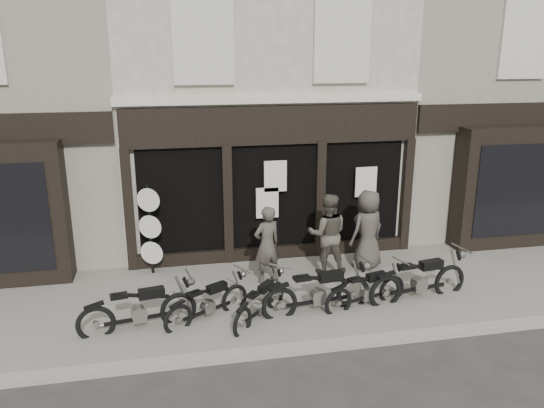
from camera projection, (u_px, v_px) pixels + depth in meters
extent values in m
plane|color=#2D2B28|center=(304.00, 316.00, 10.64)|extent=(90.00, 90.00, 0.00)
cube|color=slate|center=(293.00, 294.00, 11.47)|extent=(30.00, 4.20, 0.12)
cube|color=gray|center=(321.00, 346.00, 9.45)|extent=(30.00, 0.25, 0.13)
cube|color=beige|center=(253.00, 88.00, 15.15)|extent=(7.20, 6.00, 8.20)
cube|color=black|center=(274.00, 125.00, 12.43)|extent=(7.10, 0.18, 0.90)
cube|color=black|center=(274.00, 204.00, 13.03)|extent=(6.50, 0.10, 2.95)
cube|color=black|center=(274.00, 254.00, 13.32)|extent=(7.10, 0.20, 0.44)
cube|color=beige|center=(274.00, 99.00, 12.29)|extent=(7.30, 0.22, 0.18)
cube|color=beige|center=(203.00, 38.00, 11.61)|extent=(1.35, 0.12, 2.00)
cube|color=black|center=(203.00, 38.00, 11.64)|extent=(1.05, 0.06, 1.70)
cube|color=beige|center=(342.00, 39.00, 12.22)|extent=(1.35, 0.12, 2.00)
cube|color=black|center=(342.00, 39.00, 12.25)|extent=(1.05, 0.06, 1.70)
cube|color=black|center=(129.00, 211.00, 12.28)|extent=(0.22, 0.22, 3.00)
cube|color=black|center=(228.00, 206.00, 12.72)|extent=(0.22, 0.22, 3.00)
cube|color=black|center=(320.00, 201.00, 13.16)|extent=(0.22, 0.22, 3.00)
cube|color=black|center=(406.00, 196.00, 13.59)|extent=(0.22, 0.22, 3.00)
cube|color=beige|center=(275.00, 176.00, 12.65)|extent=(0.55, 0.04, 0.75)
cube|color=beige|center=(366.00, 182.00, 13.16)|extent=(0.55, 0.04, 0.75)
cube|color=beige|center=(267.00, 203.00, 12.79)|extent=(0.55, 0.04, 0.75)
cube|color=gray|center=(15.00, 92.00, 13.94)|extent=(5.50, 6.00, 8.20)
cube|color=gray|center=(455.00, 86.00, 16.35)|extent=(5.50, 6.00, 8.20)
cube|color=black|center=(514.00, 187.00, 13.87)|extent=(3.20, 0.70, 3.20)
cube|color=black|center=(522.00, 190.00, 13.54)|extent=(2.60, 0.06, 2.40)
cube|color=black|center=(515.00, 117.00, 13.65)|extent=(5.40, 0.16, 0.70)
cube|color=beige|center=(525.00, 40.00, 13.13)|extent=(1.30, 0.10, 1.90)
cube|color=black|center=(524.00, 40.00, 13.16)|extent=(1.00, 0.06, 1.60)
torus|color=black|center=(178.00, 310.00, 10.17)|extent=(0.72, 0.22, 0.71)
torus|color=black|center=(96.00, 324.00, 9.63)|extent=(0.72, 0.22, 0.71)
cube|color=black|center=(138.00, 319.00, 9.91)|extent=(1.23, 0.27, 0.06)
cube|color=gray|center=(139.00, 314.00, 9.90)|extent=(0.28, 0.23, 0.27)
cube|color=black|center=(151.00, 293.00, 9.87)|extent=(0.50, 0.26, 0.18)
cube|color=black|center=(119.00, 296.00, 9.66)|extent=(0.35, 0.26, 0.06)
cylinder|color=gray|center=(189.00, 275.00, 10.06)|extent=(0.14, 0.60, 0.04)
torus|color=black|center=(234.00, 299.00, 10.71)|extent=(0.58, 0.38, 0.62)
torus|color=black|center=(178.00, 320.00, 9.88)|extent=(0.58, 0.38, 0.62)
cube|color=black|center=(207.00, 311.00, 10.30)|extent=(0.96, 0.58, 0.05)
cube|color=gray|center=(208.00, 307.00, 10.30)|extent=(0.27, 0.25, 0.24)
cube|color=black|center=(217.00, 288.00, 10.34)|extent=(0.44, 0.34, 0.15)
cube|color=black|center=(195.00, 293.00, 10.01)|extent=(0.33, 0.29, 0.05)
cylinder|color=gray|center=(242.00, 269.00, 10.67)|extent=(0.29, 0.47, 0.03)
torus|color=black|center=(276.00, 296.00, 10.87)|extent=(0.45, 0.51, 0.60)
torus|color=black|center=(243.00, 323.00, 9.79)|extent=(0.45, 0.51, 0.60)
cube|color=black|center=(260.00, 310.00, 10.34)|extent=(0.71, 0.83, 0.05)
cube|color=gray|center=(260.00, 307.00, 10.33)|extent=(0.26, 0.26, 0.23)
cube|color=black|center=(266.00, 287.00, 10.42)|extent=(0.38, 0.41, 0.15)
cube|color=black|center=(253.00, 295.00, 9.99)|extent=(0.31, 0.32, 0.05)
cylinder|color=gray|center=(280.00, 266.00, 10.87)|extent=(0.41, 0.36, 0.03)
torus|color=black|center=(353.00, 294.00, 10.80)|extent=(0.75, 0.19, 0.74)
torus|color=black|center=(279.00, 305.00, 10.32)|extent=(0.75, 0.19, 0.74)
cube|color=black|center=(317.00, 301.00, 10.57)|extent=(1.30, 0.21, 0.07)
cube|color=gray|center=(318.00, 297.00, 10.55)|extent=(0.28, 0.23, 0.28)
cube|color=black|center=(331.00, 276.00, 10.52)|extent=(0.52, 0.24, 0.19)
cube|color=black|center=(302.00, 278.00, 10.32)|extent=(0.35, 0.26, 0.07)
cylinder|color=gray|center=(365.00, 259.00, 10.67)|extent=(0.11, 0.63, 0.04)
torus|color=black|center=(392.00, 290.00, 11.12)|extent=(0.63, 0.25, 0.63)
torus|color=black|center=(338.00, 303.00, 10.54)|extent=(0.63, 0.25, 0.63)
cube|color=black|center=(366.00, 298.00, 10.84)|extent=(1.07, 0.34, 0.06)
cube|color=gray|center=(366.00, 294.00, 10.82)|extent=(0.26, 0.22, 0.24)
cube|color=black|center=(376.00, 276.00, 10.82)|extent=(0.45, 0.26, 0.16)
cube|color=black|center=(355.00, 280.00, 10.59)|extent=(0.32, 0.25, 0.06)
cylinder|color=gray|center=(401.00, 261.00, 11.03)|extent=(0.17, 0.52, 0.03)
torus|color=black|center=(449.00, 281.00, 11.39)|extent=(0.75, 0.21, 0.75)
torus|color=black|center=(385.00, 293.00, 10.85)|extent=(0.75, 0.21, 0.75)
cube|color=black|center=(418.00, 289.00, 11.13)|extent=(1.30, 0.26, 0.07)
cube|color=gray|center=(419.00, 285.00, 11.11)|extent=(0.29, 0.24, 0.29)
cube|color=black|center=(431.00, 265.00, 11.09)|extent=(0.53, 0.26, 0.19)
cube|color=black|center=(406.00, 267.00, 10.87)|extent=(0.36, 0.27, 0.07)
cylinder|color=gray|center=(462.00, 248.00, 11.26)|extent=(0.14, 0.63, 0.04)
imported|color=#423D36|center=(267.00, 245.00, 11.73)|extent=(0.75, 0.62, 1.76)
imported|color=#49443B|center=(328.00, 234.00, 12.21)|extent=(1.06, 0.90, 1.90)
imported|color=#403B35|center=(368.00, 230.00, 12.48)|extent=(1.10, 0.93, 1.91)
cylinder|color=black|center=(153.00, 276.00, 12.47)|extent=(0.35, 0.35, 0.06)
cylinder|color=black|center=(150.00, 232.00, 12.16)|extent=(0.07, 0.07, 2.25)
cylinder|color=black|center=(148.00, 200.00, 11.92)|extent=(0.52, 0.24, 0.55)
cylinder|color=beige|center=(148.00, 200.00, 11.90)|extent=(0.51, 0.22, 0.55)
cylinder|color=black|center=(150.00, 227.00, 12.10)|extent=(0.52, 0.24, 0.55)
cylinder|color=beige|center=(150.00, 227.00, 12.07)|extent=(0.51, 0.22, 0.55)
cylinder|color=black|center=(152.00, 253.00, 12.27)|extent=(0.52, 0.24, 0.55)
cylinder|color=beige|center=(152.00, 253.00, 12.25)|extent=(0.51, 0.22, 0.55)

